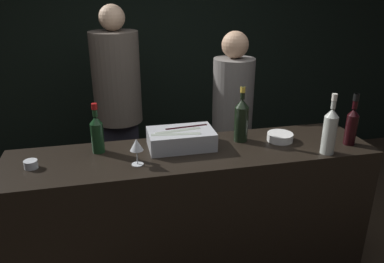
{
  "coord_description": "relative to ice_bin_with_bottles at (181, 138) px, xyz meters",
  "views": [
    {
      "loc": [
        -0.47,
        -1.75,
        1.97
      ],
      "look_at": [
        0.0,
        0.3,
        1.13
      ],
      "focal_mm": 35.0,
      "sensor_mm": 36.0,
      "label": 1
    }
  ],
  "objects": [
    {
      "name": "wall_back_chalkboard",
      "position": [
        0.06,
        1.97,
        0.32
      ],
      "size": [
        6.4,
        0.06,
        2.8
      ],
      "color": "black",
      "rests_on": "ground_plane"
    },
    {
      "name": "red_wine_bottle_black_foil",
      "position": [
        1.06,
        -0.19,
        0.07
      ],
      "size": [
        0.07,
        0.07,
        0.33
      ],
      "color": "black",
      "rests_on": "bar_counter"
    },
    {
      "name": "person_blond_tee",
      "position": [
        0.56,
        0.66,
        -0.16
      ],
      "size": [
        0.33,
        0.33,
        1.64
      ],
      "rotation": [
        0.0,
        0.0,
        -0.21
      ],
      "color": "black",
      "rests_on": "ground_plane"
    },
    {
      "name": "candle_votive",
      "position": [
        -0.87,
        -0.09,
        -0.04
      ],
      "size": [
        0.07,
        0.07,
        0.05
      ],
      "color": "silver",
      "rests_on": "bar_counter"
    },
    {
      "name": "champagne_bottle",
      "position": [
        0.4,
        0.02,
        0.09
      ],
      "size": [
        0.09,
        0.09,
        0.36
      ],
      "color": "black",
      "rests_on": "bar_counter"
    },
    {
      "name": "red_wine_bottle_burgundy",
      "position": [
        -0.5,
        0.04,
        0.06
      ],
      "size": [
        0.08,
        0.08,
        0.31
      ],
      "color": "#143319",
      "rests_on": "bar_counter"
    },
    {
      "name": "bar_counter",
      "position": [
        0.06,
        -0.08,
        -0.57
      ],
      "size": [
        2.25,
        0.54,
        1.01
      ],
      "color": "black",
      "rests_on": "ground_plane"
    },
    {
      "name": "person_in_hoodie",
      "position": [
        -0.34,
        1.06,
        -0.06
      ],
      "size": [
        0.4,
        0.4,
        1.82
      ],
      "rotation": [
        0.0,
        0.0,
        1.35
      ],
      "color": "black",
      "rests_on": "ground_plane"
    },
    {
      "name": "white_wine_bottle",
      "position": [
        0.84,
        -0.28,
        0.09
      ],
      "size": [
        0.08,
        0.08,
        0.37
      ],
      "color": "#B2B7AD",
      "rests_on": "bar_counter"
    },
    {
      "name": "ice_bin_with_bottles",
      "position": [
        0.0,
        0.0,
        0.0
      ],
      "size": [
        0.41,
        0.25,
        0.12
      ],
      "color": "#B7BABF",
      "rests_on": "bar_counter"
    },
    {
      "name": "wine_glass",
      "position": [
        -0.29,
        -0.18,
        0.05
      ],
      "size": [
        0.08,
        0.08,
        0.16
      ],
      "color": "silver",
      "rests_on": "bar_counter"
    },
    {
      "name": "bowl_white",
      "position": [
        0.65,
        -0.04,
        -0.04
      ],
      "size": [
        0.17,
        0.17,
        0.05
      ],
      "color": "white",
      "rests_on": "bar_counter"
    }
  ]
}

